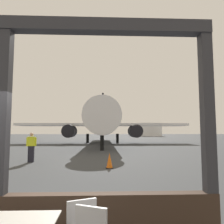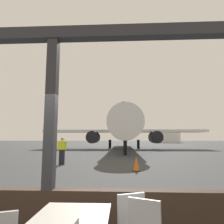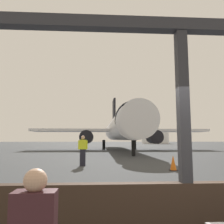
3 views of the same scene
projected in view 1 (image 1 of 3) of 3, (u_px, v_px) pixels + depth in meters
The scene contains 6 objects.
ground_plane at pixel (95, 141), 43.42m from camera, with size 220.00×220.00×0.00m, color #383A3D.
window_frame at pixel (1, 159), 3.74m from camera, with size 7.54×0.24×3.87m.
airplane at pixel (103, 123), 32.98m from camera, with size 25.91×31.87×9.88m.
ground_crew_worker at pixel (31, 147), 12.80m from camera, with size 0.54×0.27×1.74m.
traffic_cone at pixel (109, 161), 10.69m from camera, with size 0.36×0.36×0.75m.
fuel_storage_tank at pixel (149, 130), 83.90m from camera, with size 9.93×9.93×5.03m, color white.
Camera 1 is at (1.77, -3.87, 1.80)m, focal length 34.69 mm.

